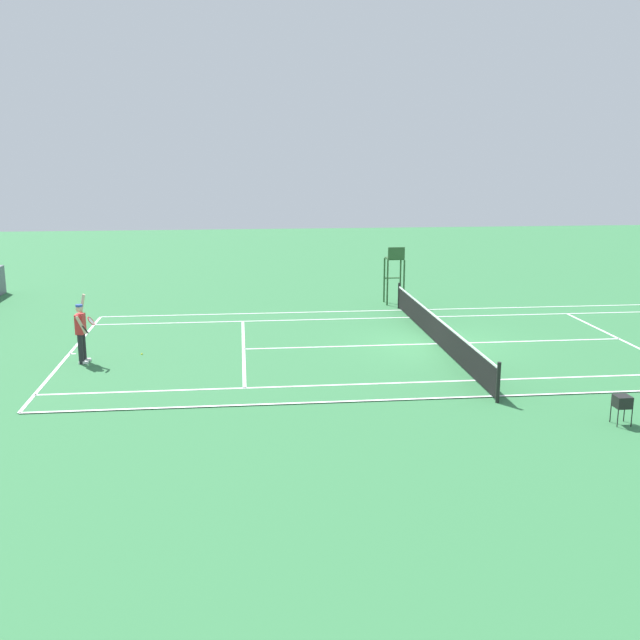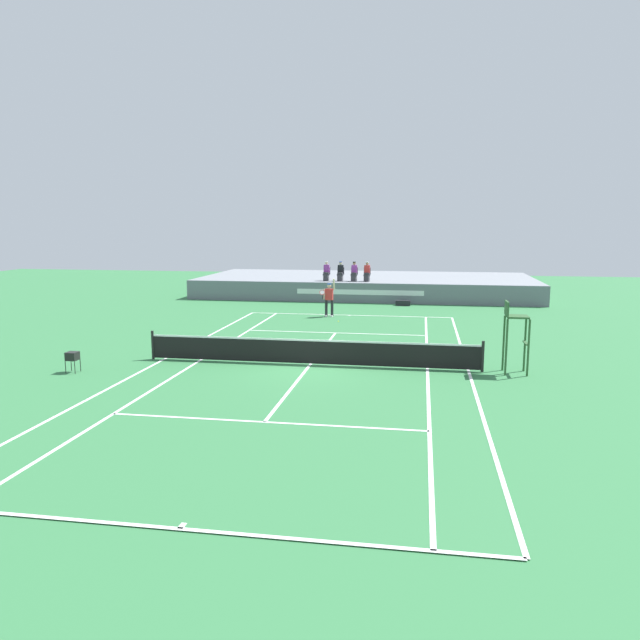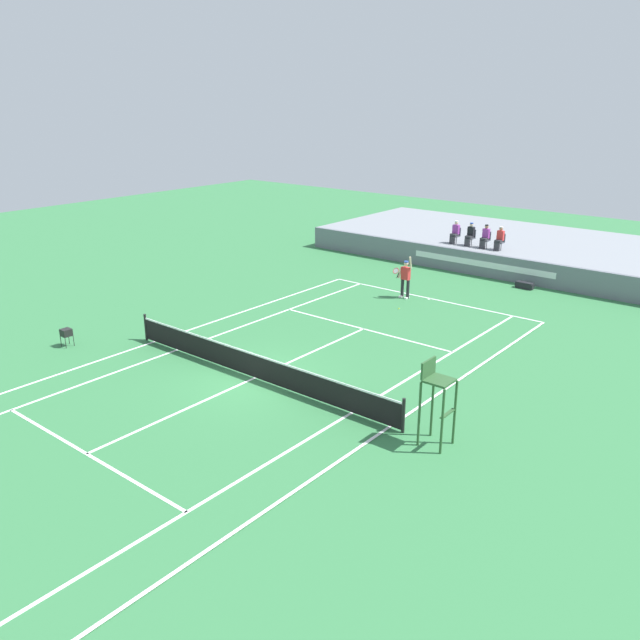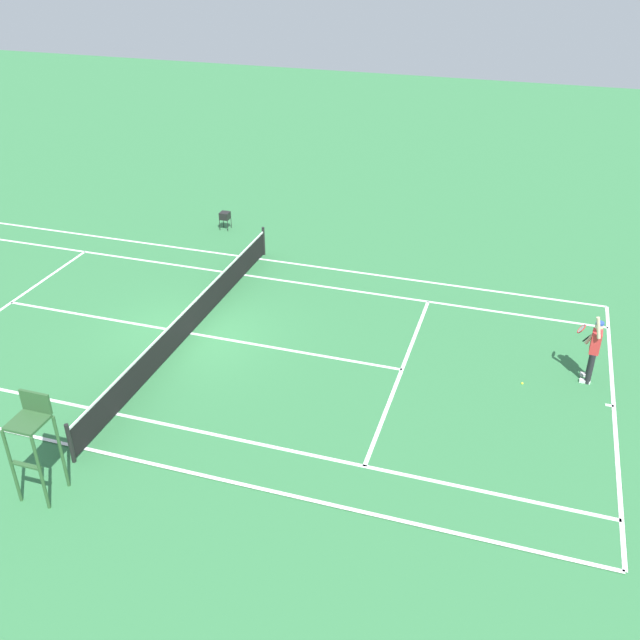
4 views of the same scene
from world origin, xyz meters
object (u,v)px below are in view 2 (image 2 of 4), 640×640
spectator_seated_0 (326,271)px  tennis_player (329,299)px  spectator_seated_3 (367,272)px  umpire_chair (515,328)px  ball_hopper (72,356)px  spectator_seated_2 (354,272)px  spectator_seated_1 (340,272)px  tennis_ball (338,321)px  equipment_bag (403,303)px

spectator_seated_0 → tennis_player: spectator_seated_0 is taller
spectator_seated_3 → umpire_chair: size_ratio=0.52×
ball_hopper → spectator_seated_2: bearing=70.8°
spectator_seated_2 → ball_hopper: bearing=-109.2°
spectator_seated_1 → tennis_player: bearing=-87.2°
spectator_seated_0 → tennis_ball: bearing=-77.2°
tennis_ball → equipment_bag: equipment_bag is taller
spectator_seated_0 → spectator_seated_2: bearing=0.0°
tennis_player → ball_hopper: size_ratio=2.98×
tennis_player → spectator_seated_2: bearing=85.7°
spectator_seated_3 → equipment_bag: size_ratio=1.39×
tennis_ball → umpire_chair: umpire_chair is taller
equipment_bag → spectator_seated_1: bearing=153.9°
equipment_bag → spectator_seated_2: bearing=148.0°
spectator_seated_2 → tennis_player: 7.31m
spectator_seated_2 → umpire_chair: spectator_seated_2 is taller
spectator_seated_0 → equipment_bag: spectator_seated_0 is taller
equipment_bag → tennis_ball: bearing=-114.1°
spectator_seated_0 → spectator_seated_3: 2.66m
tennis_ball → spectator_seated_1: bearing=97.0°
spectator_seated_0 → spectator_seated_2: same height
equipment_bag → ball_hopper: size_ratio=1.30×
spectator_seated_3 → tennis_player: 7.42m
spectator_seated_3 → tennis_ball: size_ratio=18.60×
spectator_seated_3 → equipment_bag: (2.42, -2.03, -1.72)m
spectator_seated_1 → tennis_player: 7.30m
spectator_seated_3 → spectator_seated_2: bearing=180.0°
tennis_player → tennis_ball: 2.04m
spectator_seated_0 → spectator_seated_2: 1.82m
spectator_seated_1 → equipment_bag: 4.93m
spectator_seated_0 → spectator_seated_3: bearing=0.0°
spectator_seated_3 → equipment_bag: spectator_seated_3 is taller
spectator_seated_2 → spectator_seated_0: bearing=180.0°
spectator_seated_3 → ball_hopper: bearing=-111.2°
umpire_chair → spectator_seated_2: bearing=111.9°
spectator_seated_2 → spectator_seated_3: bearing=0.0°
tennis_ball → equipment_bag: 7.50m
tennis_player → equipment_bag: size_ratio=2.29×
spectator_seated_2 → tennis_ball: 9.07m
spectator_seated_1 → spectator_seated_3: size_ratio=1.00×
spectator_seated_1 → ball_hopper: 21.81m
spectator_seated_2 → umpire_chair: 19.92m
spectator_seated_1 → spectator_seated_2: bearing=0.0°
spectator_seated_1 → spectator_seated_3: 1.73m
spectator_seated_0 → ball_hopper: spectator_seated_0 is taller
tennis_ball → ball_hopper: bearing=-121.9°
equipment_bag → ball_hopper: (-10.50, -18.79, 0.41)m
spectator_seated_1 → tennis_ball: 9.13m
ball_hopper → spectator_seated_0: bearing=75.4°
umpire_chair → ball_hopper: umpire_chair is taller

